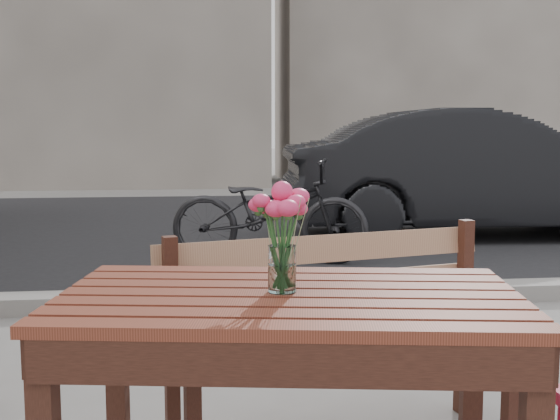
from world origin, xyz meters
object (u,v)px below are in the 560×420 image
Objects in this scene: main_vase at (282,224)px; bicycle at (269,211)px; parked_car at (475,173)px; main_table at (290,338)px.

bicycle is at bearing 84.75° from main_vase.
main_table is at bearing 156.18° from parked_car.
parked_car is 2.40× the size of bicycle.
main_table is 6.54m from parked_car.
parked_car is 2.88m from bicycle.
parked_car reaches higher than bicycle.
main_table is 0.75× the size of bicycle.
main_vase reaches higher than main_table.
main_vase reaches higher than bicycle.
parked_car is at bearing 63.29° from main_vase.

